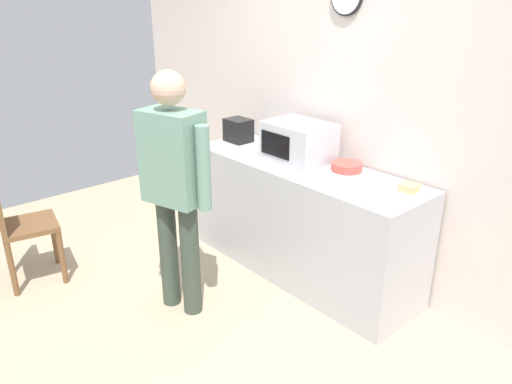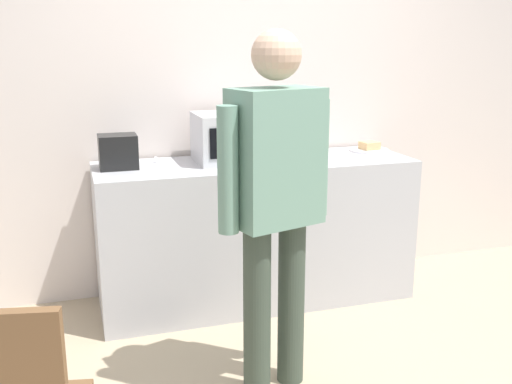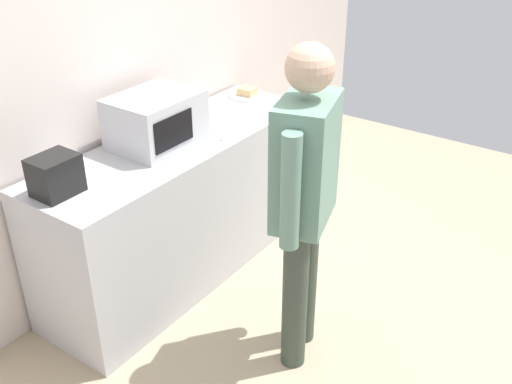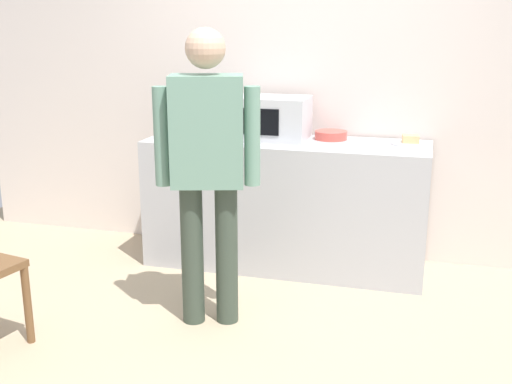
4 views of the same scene
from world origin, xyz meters
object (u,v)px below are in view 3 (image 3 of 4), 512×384
spoon_utensil (73,166)px  person_standing (304,191)px  sandwich_plate (247,94)px  fork_utensil (226,135)px  microwave (156,120)px  salad_bowl (190,115)px  toaster (55,175)px

spoon_utensil → person_standing: person_standing is taller
sandwich_plate → fork_utensil: size_ratio=1.54×
fork_utensil → microwave: bearing=142.3°
salad_bowl → spoon_utensil: size_ratio=1.35×
microwave → toaster: (-0.72, -0.01, -0.05)m
microwave → toaster: microwave is taller
sandwich_plate → person_standing: 1.54m
sandwich_plate → toaster: toaster is taller
sandwich_plate → person_standing: bearing=-133.8°
toaster → sandwich_plate: bearing=1.9°
salad_bowl → person_standing: bearing=-113.8°
toaster → spoon_utensil: toaster is taller
microwave → toaster: 0.72m
fork_utensil → person_standing: 0.92m
fork_utensil → toaster: bearing=166.8°
fork_utensil → spoon_utensil: size_ratio=1.00×
sandwich_plate → salad_bowl: sandwich_plate is taller
microwave → salad_bowl: (0.40, 0.10, -0.12)m
salad_bowl → fork_utensil: salad_bowl is taller
microwave → spoon_utensil: 0.53m
fork_utensil → person_standing: (-0.44, -0.81, 0.07)m
fork_utensil → spoon_utensil: (-0.80, 0.42, 0.00)m
salad_bowl → person_standing: person_standing is taller
spoon_utensil → person_standing: bearing=-73.4°
salad_bowl → fork_utensil: size_ratio=1.35×
microwave → toaster: bearing=-179.4°
toaster → fork_utensil: (1.05, -0.24, -0.10)m
person_standing → fork_utensil: bearing=61.6°
sandwich_plate → fork_utensil: sandwich_plate is taller
microwave → salad_bowl: bearing=13.9°
sandwich_plate → microwave: bearing=-177.1°
toaster → fork_utensil: toaster is taller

